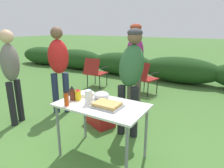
# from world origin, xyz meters

# --- Properties ---
(ground_plane) EXTENTS (60.00, 60.00, 0.00)m
(ground_plane) POSITION_xyz_m (0.00, 0.00, 0.00)
(ground_plane) COLOR #477533
(shrub_hedge) EXTENTS (14.40, 0.90, 0.78)m
(shrub_hedge) POSITION_xyz_m (0.00, 4.25, 0.39)
(shrub_hedge) COLOR #1E4219
(shrub_hedge) RESTS_ON ground
(folding_table) EXTENTS (1.10, 0.64, 0.74)m
(folding_table) POSITION_xyz_m (0.00, 0.00, 0.66)
(folding_table) COLOR silver
(folding_table) RESTS_ON ground
(food_tray) EXTENTS (0.34, 0.26, 0.06)m
(food_tray) POSITION_xyz_m (0.11, -0.04, 0.77)
(food_tray) COLOR #9E9EA3
(food_tray) RESTS_ON folding_table
(plate_stack) EXTENTS (0.21, 0.21, 0.04)m
(plate_stack) POSITION_xyz_m (-0.36, 0.17, 0.76)
(plate_stack) COLOR white
(plate_stack) RESTS_ON folding_table
(mixing_bowl) EXTENTS (0.21, 0.21, 0.10)m
(mixing_bowl) POSITION_xyz_m (-0.11, 0.16, 0.79)
(mixing_bowl) COLOR silver
(mixing_bowl) RESTS_ON folding_table
(paper_cup_stack) EXTENTS (0.08, 0.08, 0.18)m
(paper_cup_stack) POSITION_xyz_m (-0.13, -0.08, 0.83)
(paper_cup_stack) COLOR white
(paper_cup_stack) RESTS_ON folding_table
(bbq_sauce_bottle) EXTENTS (0.07, 0.07, 0.19)m
(bbq_sauce_bottle) POSITION_xyz_m (-0.40, -0.07, 0.83)
(bbq_sauce_bottle) COLOR #562314
(bbq_sauce_bottle) RESTS_ON folding_table
(hot_sauce_bottle) EXTENTS (0.06, 0.06, 0.21)m
(hot_sauce_bottle) POSITION_xyz_m (-0.33, -0.25, 0.84)
(hot_sauce_bottle) COLOR #CC4214
(hot_sauce_bottle) RESTS_ON folding_table
(mustard_bottle) EXTENTS (0.08, 0.08, 0.15)m
(mustard_bottle) POSITION_xyz_m (-0.34, -0.03, 0.81)
(mustard_bottle) COLOR yellow
(mustard_bottle) RESTS_ON folding_table
(mayo_bottle) EXTENTS (0.08, 0.08, 0.18)m
(mayo_bottle) POSITION_xyz_m (-0.18, -0.00, 0.82)
(mayo_bottle) COLOR silver
(mayo_bottle) RESTS_ON folding_table
(standing_person_in_red_jacket) EXTENTS (0.43, 0.53, 1.63)m
(standing_person_in_red_jacket) POSITION_xyz_m (0.02, 0.78, 1.02)
(standing_person_in_red_jacket) COLOR black
(standing_person_in_red_jacket) RESTS_ON ground
(standing_person_with_beanie) EXTENTS (0.39, 0.30, 1.71)m
(standing_person_with_beanie) POSITION_xyz_m (-0.46, 1.96, 1.07)
(standing_person_with_beanie) COLOR #4C473D
(standing_person_with_beanie) RESTS_ON ground
(standing_person_in_dark_puffer) EXTENTS (0.46, 0.46, 1.65)m
(standing_person_in_dark_puffer) POSITION_xyz_m (-1.49, 0.79, 0.99)
(standing_person_in_dark_puffer) COLOR #232D4C
(standing_person_in_dark_puffer) RESTS_ON ground
(standing_person_in_navy_coat) EXTENTS (0.34, 0.40, 1.61)m
(standing_person_in_navy_coat) POSITION_xyz_m (-1.82, 0.04, 0.97)
(standing_person_in_navy_coat) COLOR black
(standing_person_in_navy_coat) RESTS_ON ground
(camp_chair_green_behind_table) EXTENTS (0.50, 0.61, 0.83)m
(camp_chair_green_behind_table) POSITION_xyz_m (-1.90, 2.51, 0.47)
(camp_chair_green_behind_table) COLOR maroon
(camp_chair_green_behind_table) RESTS_ON ground
(camp_chair_near_hedge) EXTENTS (0.60, 0.68, 0.83)m
(camp_chair_near_hedge) POSITION_xyz_m (-0.51, 2.64, 0.47)
(camp_chair_near_hedge) COLOR maroon
(camp_chair_near_hedge) RESTS_ON ground
(cooler_box) EXTENTS (0.57, 0.48, 0.34)m
(cooler_box) POSITION_xyz_m (-0.53, 0.74, 0.17)
(cooler_box) COLOR #B21E1E
(cooler_box) RESTS_ON ground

